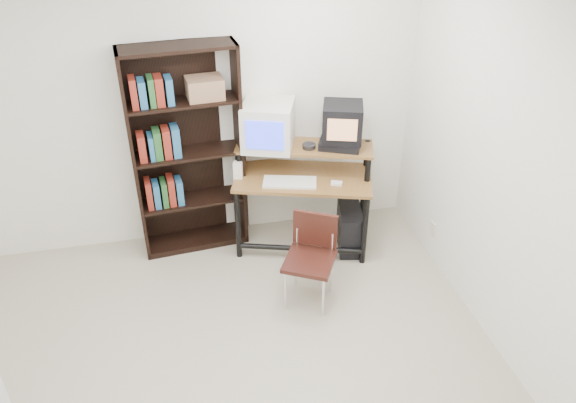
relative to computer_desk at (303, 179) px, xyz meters
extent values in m
cube|color=#BBB29B|center=(-0.87, -1.62, -0.70)|extent=(4.00, 4.00, 0.01)
cube|color=white|center=(-0.87, -1.62, 1.91)|extent=(4.00, 4.00, 0.01)
cube|color=white|center=(-0.87, 0.38, 0.61)|extent=(4.00, 0.01, 2.60)
cube|color=white|center=(1.13, -1.62, 0.61)|extent=(0.01, 4.00, 2.60)
cube|color=brown|center=(-0.01, -0.02, 0.03)|extent=(1.35, 0.95, 0.03)
cube|color=brown|center=(0.03, 0.10, 0.28)|extent=(1.28, 0.71, 0.02)
cylinder|color=black|center=(-0.63, -0.11, -0.33)|extent=(0.05, 0.05, 0.72)
cylinder|color=black|center=(0.46, -0.44, -0.33)|extent=(0.05, 0.05, 0.72)
cylinder|color=black|center=(-0.48, 0.40, -0.20)|extent=(0.05, 0.05, 0.98)
cylinder|color=black|center=(0.62, 0.07, -0.20)|extent=(0.05, 0.05, 0.98)
cylinder|color=black|center=(-0.08, -0.28, -0.57)|extent=(1.11, 0.39, 0.05)
cube|color=silver|center=(-0.28, 0.19, 0.49)|extent=(0.55, 0.55, 0.41)
cube|color=#2D3EEE|center=(-0.35, -0.02, 0.49)|extent=(0.31, 0.12, 0.26)
cube|color=black|center=(0.33, 0.00, 0.32)|extent=(0.43, 0.38, 0.08)
cube|color=black|center=(0.35, 0.03, 0.52)|extent=(0.43, 0.42, 0.32)
cube|color=tan|center=(0.30, -0.13, 0.52)|extent=(0.25, 0.09, 0.20)
cylinder|color=#26262B|center=(0.06, 0.04, 0.30)|extent=(0.16, 0.16, 0.05)
cube|color=silver|center=(-0.15, -0.12, 0.05)|extent=(0.51, 0.33, 0.03)
cube|color=black|center=(0.25, -0.21, 0.03)|extent=(0.27, 0.25, 0.01)
cube|color=white|center=(0.25, -0.22, 0.05)|extent=(0.12, 0.09, 0.03)
cube|color=silver|center=(-0.58, 0.09, 0.11)|extent=(0.10, 0.09, 0.17)
cube|color=black|center=(0.41, -0.18, -0.48)|extent=(0.29, 0.48, 0.42)
cube|color=black|center=(-0.15, -0.84, -0.28)|extent=(0.52, 0.52, 0.04)
cube|color=black|center=(-0.07, -0.68, -0.08)|extent=(0.34, 0.20, 0.31)
cylinder|color=silver|center=(-0.36, -0.90, -0.49)|extent=(0.02, 0.02, 0.39)
cylinder|color=silver|center=(-0.09, -1.05, -0.49)|extent=(0.02, 0.02, 0.39)
cylinder|color=silver|center=(-0.21, -0.63, -0.49)|extent=(0.02, 0.02, 0.39)
cylinder|color=silver|center=(0.06, -0.77, -0.49)|extent=(0.02, 0.02, 0.39)
cube|color=black|center=(-1.47, 0.17, 0.27)|extent=(0.06, 0.32, 1.93)
cube|color=black|center=(-0.54, 0.25, 0.27)|extent=(0.06, 0.32, 1.93)
cube|color=black|center=(-1.02, 0.36, 0.27)|extent=(0.96, 0.11, 1.93)
cube|color=black|center=(-1.01, 0.21, 1.22)|extent=(0.99, 0.41, 0.03)
cube|color=black|center=(-1.01, 0.21, -0.66)|extent=(0.99, 0.41, 0.06)
cube|color=black|center=(-1.01, 0.21, -0.21)|extent=(0.93, 0.38, 0.03)
cube|color=black|center=(-1.01, 0.21, 0.27)|extent=(0.93, 0.38, 0.02)
cube|color=black|center=(-1.01, 0.21, 0.75)|extent=(0.93, 0.38, 0.02)
cube|color=#8A6346|center=(-0.81, 0.23, 0.86)|extent=(0.32, 0.26, 0.18)
cube|color=beige|center=(1.11, -0.47, -0.39)|extent=(0.02, 0.08, 0.12)
camera|label=1|loc=(-1.09, -4.30, 2.55)|focal=35.00mm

